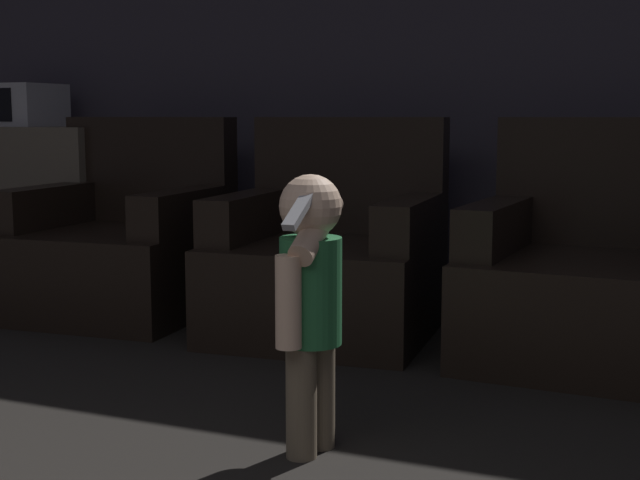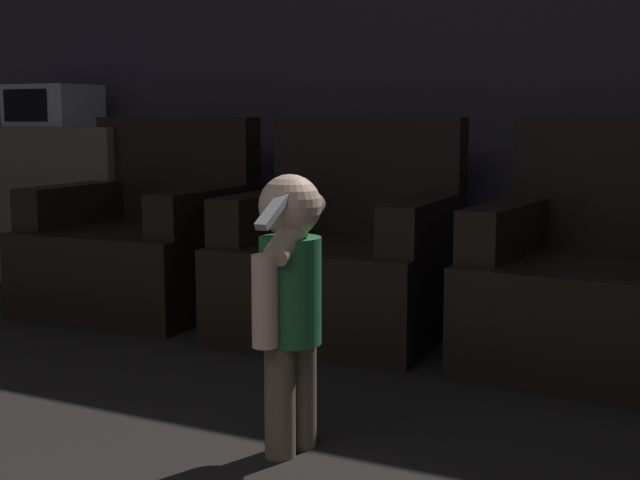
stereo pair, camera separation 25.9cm
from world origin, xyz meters
The scene contains 7 objects.
wall_back centered at (0.00, 4.50, 1.30)m, with size 8.40×0.05×2.60m.
armchair_left centered at (-1.36, 3.62, 0.32)m, with size 0.96×0.96×0.95m.
armchair_middle centered at (-0.26, 3.62, 0.32)m, with size 0.97×0.97×0.95m.
armchair_right centered at (0.86, 3.62, 0.32)m, with size 0.94×0.94×0.95m.
person_toddler centered at (0.24, 2.26, 0.47)m, with size 0.18×0.32×0.80m.
kitchen_counter centered at (-2.41, 4.10, 0.45)m, with size 1.38×0.66×0.90m.
microwave centered at (-2.40, 4.10, 1.02)m, with size 0.48×0.37×0.24m.
Camera 2 is at (1.45, 0.14, 0.95)m, focal length 50.00 mm.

